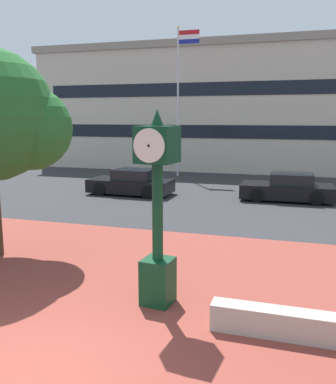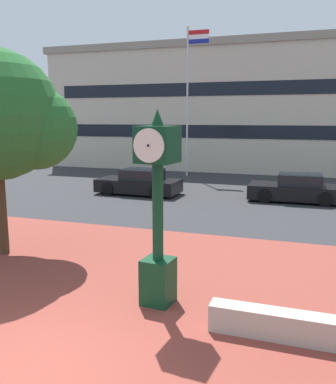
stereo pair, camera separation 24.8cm
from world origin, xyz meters
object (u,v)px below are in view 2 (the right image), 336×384
(street_clock, at_px, (158,208))
(civic_building, at_px, (240,109))
(plaza_tree, at_px, (3,118))
(car_street_distant, at_px, (139,183))
(car_street_near, at_px, (296,189))
(flagpole_primary, at_px, (189,93))

(street_clock, distance_m, civic_building, 27.68)
(plaza_tree, bearing_deg, car_street_distant, 90.31)
(plaza_tree, xyz_separation_m, car_street_near, (7.48, 10.30, -3.22))
(flagpole_primary, bearing_deg, car_street_distant, -94.40)
(car_street_near, distance_m, flagpole_primary, 10.67)
(car_street_distant, height_order, flagpole_primary, flagpole_primary)
(civic_building, bearing_deg, street_clock, -84.32)
(car_street_near, xyz_separation_m, flagpole_primary, (-6.99, 6.48, 4.80))
(plaza_tree, xyz_separation_m, car_street_distant, (-0.05, 9.67, -3.22))
(street_clock, height_order, plaza_tree, plaza_tree)
(plaza_tree, bearing_deg, flagpole_primary, 88.31)
(car_street_near, xyz_separation_m, civic_building, (-5.11, 15.35, 3.98))
(street_clock, xyz_separation_m, flagpole_primary, (-4.60, 18.56, 3.35))
(plaza_tree, relative_size, civic_building, 0.20)
(flagpole_primary, relative_size, civic_building, 0.34)
(plaza_tree, distance_m, flagpole_primary, 16.87)
(car_street_near, distance_m, car_street_distant, 7.56)
(street_clock, distance_m, car_street_distant, 12.64)
(plaza_tree, height_order, car_street_distant, plaza_tree)
(car_street_distant, xyz_separation_m, civic_building, (2.42, 15.98, 3.98))
(street_clock, height_order, car_street_distant, street_clock)
(flagpole_primary, xyz_separation_m, civic_building, (1.88, 8.87, -0.82))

